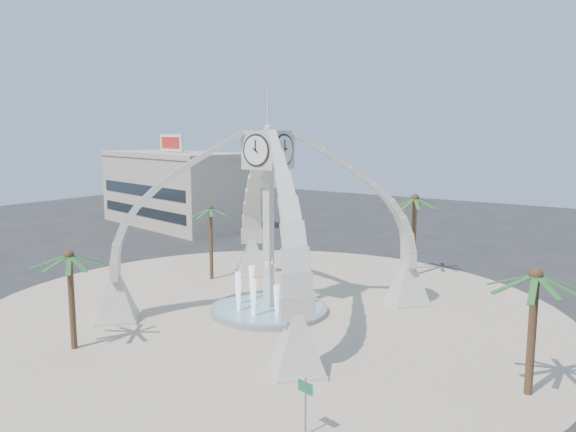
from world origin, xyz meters
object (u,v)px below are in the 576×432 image
Objects in this scene: palm_north at (415,199)px; palm_south at (69,257)px; street_sign at (306,395)px; palm_west at (210,209)px; fountain at (269,308)px; clock_tower at (268,219)px; palm_east at (536,276)px.

palm_north is 1.22× the size of palm_south.
palm_west is at bearing 154.08° from street_sign.
palm_south is 2.45× the size of street_sign.
fountain is at bearing -24.89° from palm_west.
palm_west is 0.89× the size of palm_north.
clock_tower is at bearing -105.98° from palm_north.
fountain is 18.30m from palm_east.
clock_tower is 2.24× the size of fountain.
palm_east is at bearing -53.68° from palm_north.
clock_tower reaches higher than fountain.
palm_east is 24.04m from palm_south.
palm_south is at bearing -113.97° from fountain.
palm_east is 2.62× the size of street_sign.
street_sign is at bearing -39.07° from palm_west.
clock_tower reaches higher than palm_north.
palm_east reaches higher than fountain.
palm_north is at bearing 74.02° from fountain.
palm_north is 27.82m from street_sign.
fountain is 1.06× the size of palm_north.
palm_south is (3.96, -15.80, -0.53)m from palm_west.
clock_tower is at bearing 66.03° from palm_south.
street_sign is (6.38, -26.65, -4.83)m from palm_north.
palm_west reaches higher than palm_south.
street_sign is at bearing -47.97° from fountain.
palm_north reaches higher than street_sign.
palm_west is (-26.35, 7.04, 0.19)m from palm_east.
palm_south is (-5.14, -11.57, -1.11)m from clock_tower.
palm_north reaches higher than fountain.
palm_south is at bearing -75.91° from palm_west.
clock_tower reaches higher than street_sign.
palm_south is at bearing -167.68° from street_sign.
palm_east is 0.99× the size of palm_west.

